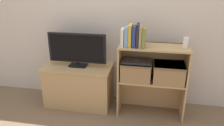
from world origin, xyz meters
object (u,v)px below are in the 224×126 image
Objects in this scene: book_mustard at (130,36)px; tv_stand at (79,85)px; book_ivory at (123,37)px; laptop at (137,61)px; book_skyblue at (127,37)px; book_tan at (141,37)px; book_olive at (144,37)px; baby_monitor at (186,43)px; storage_basket_left at (136,70)px; book_navy at (134,36)px; storage_basket_right at (169,72)px; book_charcoal at (138,35)px; tv at (77,49)px.

tv_stand is at bearing 169.06° from book_mustard.
laptop is at bearing 16.49° from book_ivory.
book_skyblue is 0.04m from book_mustard.
laptop is (0.08, 0.05, -0.31)m from book_mustard.
tv_stand is 3.48× the size of book_mustard.
book_ivory is at bearing 180.00° from book_tan.
book_olive reaches higher than baby_monitor.
storage_basket_left is at bearing 22.02° from book_skyblue.
book_navy is 0.11m from book_olive.
book_olive is (0.81, -0.13, 0.71)m from tv_stand.
book_tan is 0.68× the size of laptop.
book_skyblue is 0.19m from book_olive.
book_skyblue reaches higher than laptop.
book_olive is at bearing -33.27° from storage_basket_left.
book_olive reaches higher than storage_basket_right.
baby_monitor reaches higher than storage_basket_right.
book_charcoal is at bearing 180.00° from book_olive.
book_skyblue reaches higher than storage_basket_right.
book_navy is (0.04, 0.00, -0.01)m from book_mustard.
book_ivory is 0.33m from laptop.
book_mustard is 1.07× the size of book_navy.
book_olive is (0.04, 0.00, -0.00)m from book_tan.
book_charcoal is 0.56m from storage_basket_right.
book_mustard is 1.10× the size of book_olive.
storage_basket_right is (0.45, 0.05, -0.42)m from book_mustard.
tv is 0.63m from book_ivory.
book_ivory is 0.89× the size of book_skyblue.
laptop is (-0.00, 0.00, 0.11)m from storage_basket_left.
storage_basket_left is at bearing 146.73° from book_olive.
book_navy is 0.31m from laptop.
storage_basket_left is (0.08, 0.05, -0.42)m from book_mustard.
storage_basket_right is at bearing 7.31° from book_charcoal.
book_navy is 0.66× the size of storage_basket_left.
book_ivory is 0.19m from book_tan.
tv is 0.75m from laptop.
book_skyblue is 0.99× the size of book_olive.
book_charcoal reaches higher than book_tan.
book_mustard is at bearing 0.00° from book_skyblue.
baby_monitor is (0.55, 0.06, -0.06)m from book_navy.
tv_stand is 3.74× the size of book_navy.
book_ivory is at bearing 180.00° from book_mustard.
book_navy is at bearing -173.57° from baby_monitor.
storage_basket_right is (0.37, 0.05, -0.42)m from book_charcoal.
tv_stand is 2.45× the size of storage_basket_left.
storage_basket_left reaches higher than tv_stand.
book_navy is at bearing 0.00° from book_mustard.
book_tan is 1.03× the size of book_olive.
book_ivory reaches higher than storage_basket_left.
book_olive is (0.23, 0.00, 0.01)m from book_ivory.
book_mustard reaches higher than tv.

